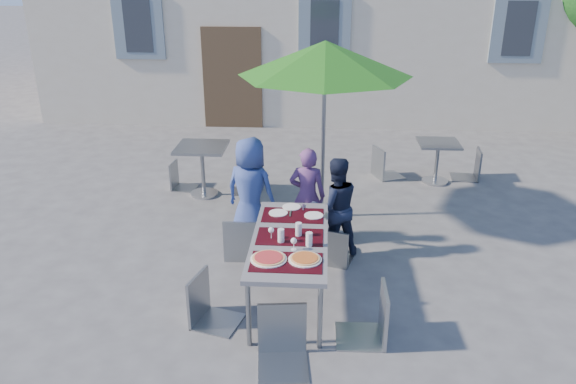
# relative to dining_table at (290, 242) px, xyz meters

# --- Properties ---
(ground) EXTENTS (90.00, 90.00, 0.00)m
(ground) POSITION_rel_dining_table_xyz_m (0.29, -0.54, -0.70)
(ground) COLOR #48484B
(ground) RESTS_ON ground
(dining_table) EXTENTS (0.80, 1.85, 0.76)m
(dining_table) POSITION_rel_dining_table_xyz_m (0.00, 0.00, 0.00)
(dining_table) COLOR #4D4C51
(dining_table) RESTS_ON ground
(pizza_near_left) EXTENTS (0.36, 0.36, 0.03)m
(pizza_near_left) POSITION_rel_dining_table_xyz_m (-0.18, -0.51, 0.07)
(pizza_near_left) COLOR white
(pizza_near_left) RESTS_ON dining_table
(pizza_near_right) EXTENTS (0.33, 0.33, 0.03)m
(pizza_near_right) POSITION_rel_dining_table_xyz_m (0.18, -0.50, 0.07)
(pizza_near_right) COLOR white
(pizza_near_right) RESTS_ON dining_table
(glassware) EXTENTS (0.47, 0.38, 0.15)m
(glassware) POSITION_rel_dining_table_xyz_m (0.04, -0.11, 0.13)
(glassware) COLOR silver
(glassware) RESTS_ON dining_table
(place_settings) EXTENTS (0.67, 0.45, 0.01)m
(place_settings) POSITION_rel_dining_table_xyz_m (0.02, 0.64, 0.06)
(place_settings) COLOR white
(place_settings) RESTS_ON dining_table
(child_0) EXTENTS (0.82, 0.67, 1.43)m
(child_0) POSITION_rel_dining_table_xyz_m (-0.60, 1.34, 0.02)
(child_0) COLOR #314487
(child_0) RESTS_ON ground
(child_1) EXTENTS (0.50, 0.35, 1.30)m
(child_1) POSITION_rel_dining_table_xyz_m (0.14, 1.38, -0.04)
(child_1) COLOR #603770
(child_1) RESTS_ON ground
(child_2) EXTENTS (0.70, 0.52, 1.29)m
(child_2) POSITION_rel_dining_table_xyz_m (0.49, 1.08, -0.05)
(child_2) COLOR #171D32
(child_2) RESTS_ON ground
(chair_0) EXTENTS (0.47, 0.48, 1.04)m
(chair_0) POSITION_rel_dining_table_xyz_m (-0.64, 0.87, -0.08)
(chair_0) COLOR gray
(chair_0) RESTS_ON ground
(chair_1) EXTENTS (0.58, 0.58, 1.03)m
(chair_1) POSITION_rel_dining_table_xyz_m (0.02, 1.11, -0.09)
(chair_1) COLOR gray
(chair_1) RESTS_ON ground
(chair_2) EXTENTS (0.50, 0.51, 0.91)m
(chair_2) POSITION_rel_dining_table_xyz_m (0.49, 0.80, -0.17)
(chair_2) COLOR gray
(chair_2) RESTS_ON ground
(chair_3) EXTENTS (0.55, 0.54, 1.00)m
(chair_3) POSITION_rel_dining_table_xyz_m (-0.81, -0.50, -0.11)
(chair_3) COLOR gray
(chair_3) RESTS_ON ground
(chair_4) EXTENTS (0.48, 0.48, 1.06)m
(chair_4) POSITION_rel_dining_table_xyz_m (0.85, -0.68, -0.07)
(chair_4) COLOR #90959B
(chair_4) RESTS_ON ground
(chair_5) EXTENTS (0.51, 0.51, 1.04)m
(chair_5) POSITION_rel_dining_table_xyz_m (-0.00, -1.07, -0.08)
(chair_5) COLOR gray
(chair_5) RESTS_ON ground
(patio_umbrella) EXTENTS (2.34, 2.34, 2.52)m
(patio_umbrella) POSITION_rel_dining_table_xyz_m (0.33, 2.19, 1.57)
(patio_umbrella) COLOR #B9BCC2
(patio_umbrella) RESTS_ON ground
(cafe_table_0) EXTENTS (0.77, 0.77, 0.82)m
(cafe_table_0) POSITION_rel_dining_table_xyz_m (-1.56, 2.88, -0.10)
(cafe_table_0) COLOR #B9BCC2
(cafe_table_0) RESTS_ON ground
(bg_chair_l_0) EXTENTS (0.40, 0.40, 0.84)m
(bg_chair_l_0) POSITION_rel_dining_table_xyz_m (-2.02, 3.16, -0.21)
(bg_chair_l_0) COLOR gray
(bg_chair_l_0) RESTS_ON ground
(bg_chair_r_0) EXTENTS (0.47, 0.47, 0.87)m
(bg_chair_r_0) POSITION_rel_dining_table_xyz_m (-0.88, 3.11, -0.19)
(bg_chair_r_0) COLOR gray
(bg_chair_r_0) RESTS_ON ground
(cafe_table_1) EXTENTS (0.66, 0.66, 0.71)m
(cafe_table_1) POSITION_rel_dining_table_xyz_m (2.23, 3.70, -0.22)
(cafe_table_1) COLOR #B9BCC2
(cafe_table_1) RESTS_ON ground
(bg_chair_l_1) EXTENTS (0.59, 0.59, 1.01)m
(bg_chair_l_1) POSITION_rel_dining_table_xyz_m (1.37, 3.90, -0.10)
(bg_chair_l_1) COLOR gray
(bg_chair_l_1) RESTS_ON ground
(bg_chair_r_1) EXTENTS (0.48, 0.47, 0.99)m
(bg_chair_r_1) POSITION_rel_dining_table_xyz_m (2.88, 3.93, -0.12)
(bg_chair_r_1) COLOR gray
(bg_chair_r_1) RESTS_ON ground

